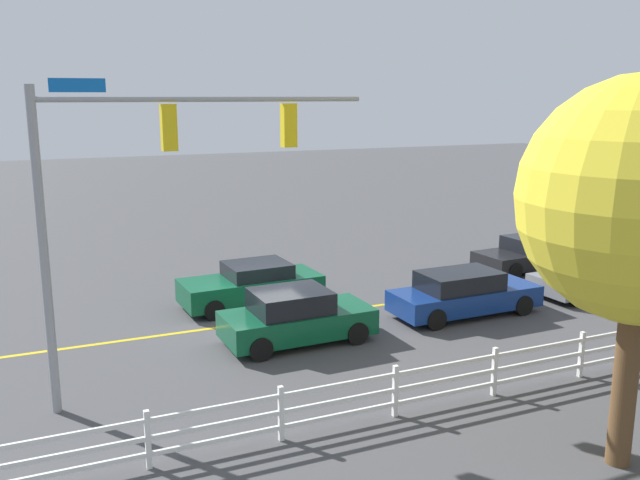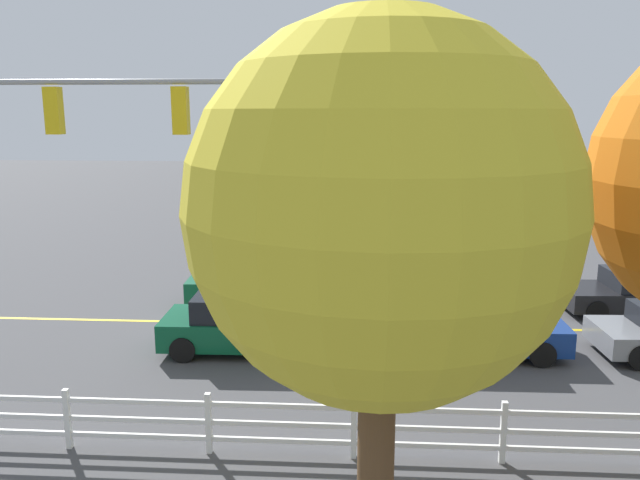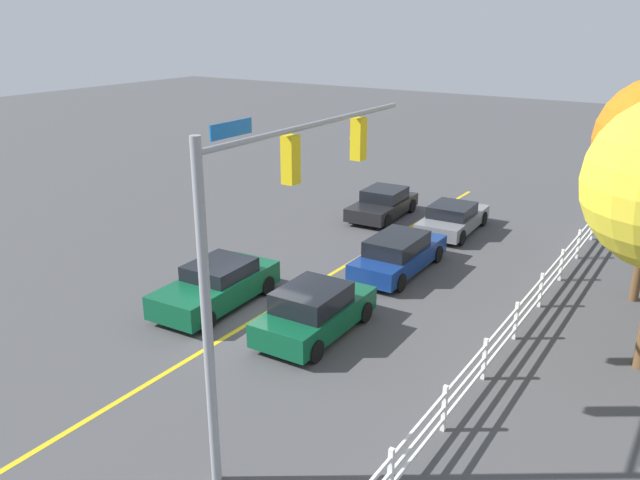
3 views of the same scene
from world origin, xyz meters
The scene contains 9 objects.
ground_plane centered at (0.00, 0.00, 0.00)m, with size 120.00×120.00×0.00m, color #444447.
lane_center_stripe centered at (-4.00, 0.00, 0.00)m, with size 28.00×0.16×0.01m, color gold.
signal_assembly centered at (4.17, 3.88, 4.99)m, with size 7.36×0.37×7.09m.
car_0 centered at (-5.80, 1.91, 0.69)m, with size 4.80×1.89×1.42m.
car_2 centered at (-0.10, 2.05, 0.73)m, with size 4.20×2.03×1.52m.
car_3 centered at (-11.46, -1.72, 0.64)m, with size 4.30×2.12×1.33m.
car_4 centered at (-0.05, -1.67, 0.69)m, with size 4.61×2.14×1.42m.
white_rail_fence centered at (-3.00, 7.05, 0.60)m, with size 26.10×0.10×1.15m.
tree_1 centered at (-3.28, 10.38, 4.96)m, with size 4.35×4.35×7.16m.
Camera 2 is at (-3.05, 17.23, 6.05)m, focal length 35.18 mm.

